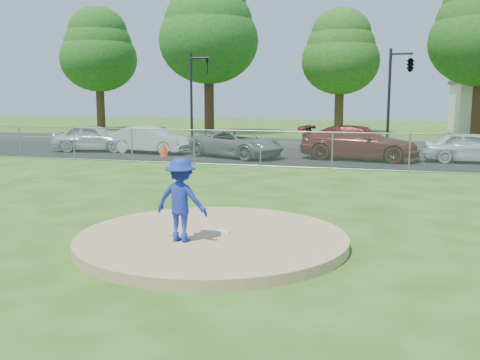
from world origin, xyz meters
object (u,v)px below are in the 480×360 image
Objects in this scene: tree_center at (341,51)px; parked_car_gray at (237,143)px; traffic_cone at (164,148)px; parked_car_pearl at (472,147)px; traffic_signal_left at (195,90)px; pitcher at (181,200)px; parked_car_silver at (93,138)px; traffic_signal_center at (408,66)px; tree_left at (208,28)px; parked_car_darkred at (359,143)px; tree_far_left at (98,49)px; parked_car_white at (150,140)px.

tree_center is 2.04× the size of parked_car_gray.
traffic_cone is (-6.47, -19.69, -6.06)m from tree_center.
tree_center is at bearing 15.07° from parked_car_gray.
parked_car_gray is 1.19× the size of parked_car_pearl.
tree_center is 1.76× the size of traffic_signal_left.
pitcher is 20.04m from parked_car_silver.
traffic_signal_center reaches higher than pitcher.
tree_left reaches higher than traffic_cone.
parked_car_silver is at bearing 164.66° from traffic_cone.
parked_car_darkred reaches higher than traffic_cone.
parked_car_pearl is (18.89, 0.20, -0.04)m from parked_car_silver.
tree_far_left reaches higher than parked_car_darkred.
tree_center reaches higher than parked_car_pearl.
parked_car_pearl is (17.72, -15.20, -7.54)m from tree_left.
tree_center is 20.80m from parked_car_white.
parked_car_pearl is at bearing -40.62° from tree_left.
tree_center reaches higher than traffic_cone.
traffic_signal_center is at bearing 33.89° from traffic_cone.
traffic_signal_center is 1.31× the size of parked_car_silver.
tree_left reaches higher than parked_car_darkred.
tree_center is at bearing 71.80° from traffic_cone.
traffic_signal_center is 7.82m from parked_car_pearl.
parked_car_gray is at bearing -98.83° from tree_center.
tree_far_left is 11.24m from tree_left.
traffic_cone is at bearing 105.52° from parked_car_darkred.
parked_car_gray is at bearing -90.27° from parked_car_white.
tree_far_left is 1.09× the size of tree_center.
tree_center is 35.05m from pitcher.
tree_far_left is 1.92× the size of traffic_signal_left.
parked_car_silver is 0.78× the size of parked_car_darkred.
tree_left is at bearing -67.52° from pitcher.
parked_car_pearl is at bearing -109.49° from pitcher.
pitcher is at bearing -69.69° from traffic_signal_left.
pitcher is 16.04m from parked_car_gray.
parked_car_darkred is (10.66, -0.01, 0.09)m from parked_car_white.
tree_far_left is 6.76× the size of pitcher.
pitcher is 16.36m from parked_car_darkred.
parked_car_darkred is at bearing 95.84° from parked_car_pearl.
traffic_signal_center is at bearing -79.53° from parked_car_silver.
traffic_cone is at bearing -127.19° from parked_car_white.
traffic_signal_center reaches higher than parked_car_white.
tree_left is (11.00, -2.00, 1.18)m from tree_far_left.
parked_car_silver is (-16.14, -6.40, -3.87)m from traffic_signal_center.
parked_car_white is at bearing -52.86° from tree_far_left.
parked_car_darkred is (14.01, -0.01, 0.06)m from parked_car_silver.
parked_car_darkred is (2.23, 16.21, -0.19)m from pitcher.
tree_far_left reaches higher than parked_car_pearl.
parked_car_white is (-0.06, -6.39, -2.65)m from traffic_signal_left.
parked_car_darkred is at bearing -83.48° from parked_car_white.
parked_car_white is 4.91m from parked_car_gray.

